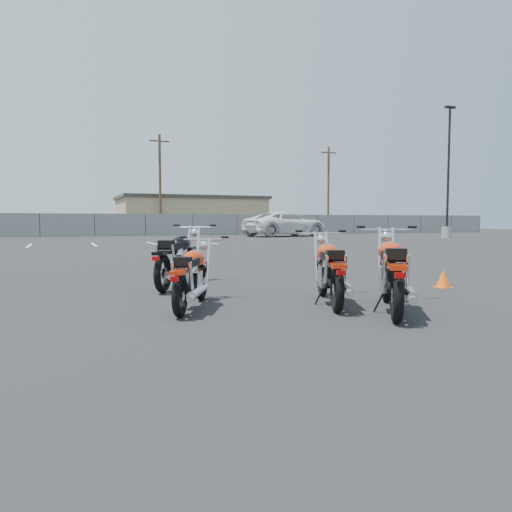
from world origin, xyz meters
name	(u,v)px	position (x,y,z in m)	size (l,w,h in m)	color
ground	(258,304)	(0.00, 0.00, 0.00)	(120.00, 120.00, 0.00)	black
motorcycle_front_red	(192,276)	(-0.96, 0.03, 0.44)	(1.23, 1.90, 0.96)	black
motorcycle_second_black	(178,259)	(-0.64, 2.29, 0.51)	(1.57, 2.17, 1.13)	black
motorcycle_third_red	(392,273)	(1.42, -1.17, 0.51)	(1.61, 2.15, 1.12)	black
motorcycle_rear_red	(330,271)	(0.98, -0.32, 0.48)	(1.21, 2.10, 1.05)	black
training_cone_near	(443,279)	(3.75, 0.46, 0.16)	(0.27, 0.27, 0.32)	#FF5B0D
training_cone_far	(405,280)	(3.08, 0.67, 0.15)	(0.25, 0.25, 0.30)	#FF5B0D
light_pole_east	(447,205)	(22.71, 21.09, 2.30)	(0.80, 0.70, 9.12)	gray
chainlink_fence	(95,225)	(0.00, 35.00, 0.90)	(80.06, 0.06, 1.80)	slate
tan_building_east	(190,215)	(10.00, 44.00, 1.86)	(14.40, 9.40, 3.70)	tan
utility_pole_c	(160,183)	(6.00, 39.00, 4.69)	(1.80, 0.24, 9.00)	#463120
utility_pole_d	(328,188)	(24.00, 40.00, 4.69)	(1.80, 0.24, 9.00)	#463120
parking_line_stripes	(62,245)	(-2.50, 20.00, 0.00)	(15.12, 4.00, 0.01)	silver
white_van	(286,217)	(13.92, 29.01, 1.50)	(7.89, 3.16, 3.00)	silver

